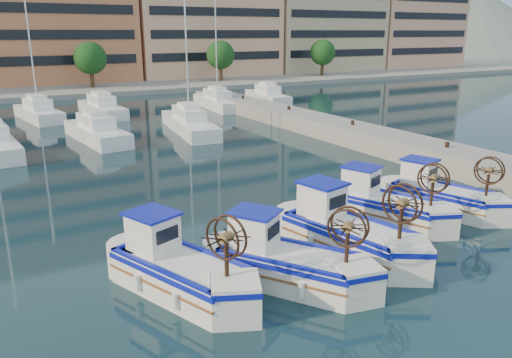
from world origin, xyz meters
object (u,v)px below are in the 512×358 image
(fishing_boat_c, at_px, (346,231))
(fishing_boat_d, at_px, (383,204))
(fishing_boat_a, at_px, (178,267))
(fishing_boat_e, at_px, (440,194))
(fishing_boat_b, at_px, (285,260))

(fishing_boat_c, height_order, fishing_boat_d, fishing_boat_c)
(fishing_boat_a, distance_m, fishing_boat_e, 12.22)
(fishing_boat_b, height_order, fishing_boat_d, fishing_boat_b)
(fishing_boat_a, bearing_deg, fishing_boat_b, -41.20)
(fishing_boat_c, relative_size, fishing_boat_e, 1.11)
(fishing_boat_e, bearing_deg, fishing_boat_c, 174.56)
(fishing_boat_b, height_order, fishing_boat_e, fishing_boat_b)
(fishing_boat_d, bearing_deg, fishing_boat_e, -26.30)
(fishing_boat_e, bearing_deg, fishing_boat_a, 166.85)
(fishing_boat_b, relative_size, fishing_boat_c, 0.92)
(fishing_boat_d, height_order, fishing_boat_e, fishing_boat_d)
(fishing_boat_a, height_order, fishing_boat_c, fishing_boat_c)
(fishing_boat_d, bearing_deg, fishing_boat_b, 178.70)
(fishing_boat_a, xyz_separation_m, fishing_boat_e, (12.17, 1.04, -0.04))
(fishing_boat_b, xyz_separation_m, fishing_boat_e, (9.19, 2.14, -0.02))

